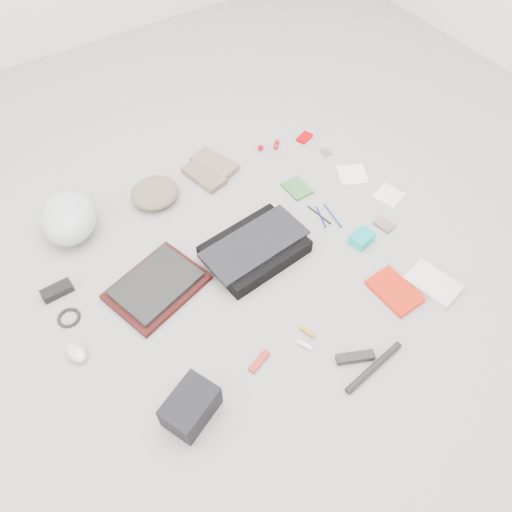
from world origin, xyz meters
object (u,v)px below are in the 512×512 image
book_red (394,291)px  camera_bag (191,407)px  laptop (156,284)px  bike_helmet (69,217)px  messenger_bag (255,249)px  accordion_wallet (362,238)px

book_red → camera_bag: bearing=177.0°
laptop → book_red: size_ratio=1.55×
bike_helmet → book_red: (0.95, -1.00, -0.08)m
bike_helmet → book_red: bearing=-24.9°
bike_helmet → messenger_bag: bearing=-20.7°
messenger_bag → accordion_wallet: bearing=-30.1°
messenger_bag → laptop: (-0.42, 0.07, 0.00)m
bike_helmet → camera_bag: bike_helmet is taller
accordion_wallet → book_red: bearing=-114.0°
book_red → laptop: bearing=143.4°
bike_helmet → camera_bag: size_ratio=1.58×
bike_helmet → accordion_wallet: (1.01, -0.73, -0.06)m
messenger_bag → accordion_wallet: 0.46m
laptop → accordion_wallet: bearing=-33.7°
laptop → accordion_wallet: same height
camera_bag → book_red: camera_bag is taller
laptop → book_red: laptop is taller
book_red → accordion_wallet: 0.28m
accordion_wallet → camera_bag: bearing=-176.6°
accordion_wallet → bike_helmet: bearing=132.3°
accordion_wallet → laptop: bearing=151.1°
camera_bag → accordion_wallet: 1.00m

